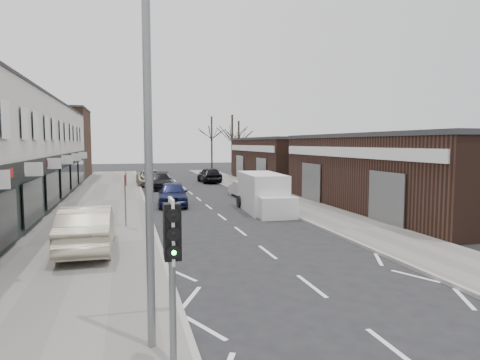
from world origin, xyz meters
TOP-DOWN VIEW (x-y plane):
  - ground at (0.00, 0.00)m, footprint 160.00×160.00m
  - pavement_left at (-6.75, 22.00)m, footprint 5.50×64.00m
  - pavement_right at (5.75, 22.00)m, footprint 3.50×64.00m
  - brick_block_far at (-13.50, 45.00)m, footprint 8.00×10.00m
  - right_unit_near at (12.50, 14.00)m, footprint 10.00×18.00m
  - right_unit_far at (12.50, 34.00)m, footprint 10.00×16.00m
  - tree_far_a at (9.00, 48.00)m, footprint 3.60×3.60m
  - tree_far_b at (11.50, 54.00)m, footprint 3.60×3.60m
  - tree_far_c at (8.50, 60.00)m, footprint 3.60×3.60m
  - traffic_light at (-4.40, -2.02)m, footprint 0.28×0.60m
  - street_lamp at (-4.53, -0.80)m, footprint 2.23×0.22m
  - warning_sign at (-5.16, 12.00)m, footprint 0.12×0.80m
  - white_van at (2.84, 15.27)m, footprint 2.42×6.06m
  - sedan_on_pavement at (-6.58, 7.53)m, footprint 1.81×5.17m
  - parked_car_left_a at (-2.20, 19.11)m, footprint 2.27×4.79m
  - parked_car_left_b at (-2.20, 29.77)m, footprint 2.21×5.09m
  - parked_car_left_c at (-2.90, 33.43)m, footprint 2.58×5.46m
  - parked_car_right_a at (3.50, 22.54)m, footprint 1.36×3.86m
  - parked_car_right_b at (3.29, 34.86)m, footprint 2.09×4.81m

SIDE VIEW (x-z plane):
  - ground at x=0.00m, z-range 0.00..0.00m
  - tree_far_a at x=9.00m, z-range -4.00..4.00m
  - tree_far_b at x=11.50m, z-range -3.75..3.75m
  - tree_far_c at x=8.50m, z-range -4.25..4.25m
  - pavement_left at x=-6.75m, z-range 0.00..0.12m
  - pavement_right at x=5.75m, z-range 0.00..0.12m
  - parked_car_right_a at x=3.50m, z-range 0.00..1.27m
  - parked_car_left_b at x=-2.20m, z-range 0.00..1.46m
  - parked_car_left_c at x=-2.90m, z-range 0.00..1.51m
  - parked_car_left_a at x=-2.20m, z-range 0.00..1.58m
  - parked_car_right_b at x=3.29m, z-range 0.00..1.61m
  - sedan_on_pavement at x=-6.58m, z-range 0.12..1.82m
  - white_van at x=2.84m, z-range -0.06..2.25m
  - warning_sign at x=-5.16m, z-range 0.85..3.55m
  - right_unit_near at x=12.50m, z-range 0.00..4.50m
  - right_unit_far at x=12.50m, z-range 0.00..4.50m
  - traffic_light at x=-4.40m, z-range 0.86..3.96m
  - brick_block_far at x=-13.50m, z-range 0.00..8.00m
  - street_lamp at x=-4.53m, z-range 0.62..8.62m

